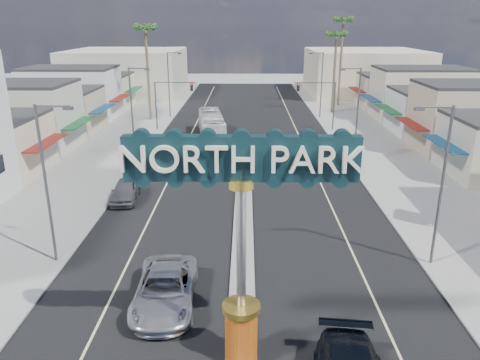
{
  "coord_description": "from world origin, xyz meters",
  "views": [
    {
      "loc": [
        0.15,
        -13.56,
        13.02
      ],
      "look_at": [
        -0.16,
        11.14,
        4.59
      ],
      "focal_mm": 35.0,
      "sensor_mm": 36.0,
      "label": 1
    }
  ],
  "objects_px": {
    "gateway_sign": "(241,226)",
    "car_parked_left": "(126,190)",
    "traffic_signal_right": "(320,96)",
    "palm_right_far": "(343,25)",
    "traffic_signal_left": "(170,96)",
    "streetlight_r_mid": "(356,111)",
    "streetlight_l_far": "(170,81)",
    "city_bus": "(212,126)",
    "streetlight_l_near": "(48,178)",
    "streetlight_l_mid": "(133,110)",
    "palm_right_mid": "(337,39)",
    "streetlight_r_far": "(321,82)",
    "palm_left_far": "(145,33)",
    "suv_left": "(165,289)",
    "streetlight_r_near": "(440,179)"
  },
  "relations": [
    {
      "from": "suv_left",
      "to": "palm_right_far",
      "type": "bearing_deg",
      "value": 69.2
    },
    {
      "from": "streetlight_l_near",
      "to": "streetlight_l_far",
      "type": "distance_m",
      "value": 42.0
    },
    {
      "from": "streetlight_l_near",
      "to": "city_bus",
      "type": "relative_size",
      "value": 0.83
    },
    {
      "from": "gateway_sign",
      "to": "palm_right_mid",
      "type": "relative_size",
      "value": 0.76
    },
    {
      "from": "palm_left_far",
      "to": "palm_right_far",
      "type": "bearing_deg",
      "value": 23.2
    },
    {
      "from": "streetlight_r_near",
      "to": "streetlight_r_mid",
      "type": "height_order",
      "value": "same"
    },
    {
      "from": "palm_right_mid",
      "to": "palm_right_far",
      "type": "distance_m",
      "value": 6.57
    },
    {
      "from": "traffic_signal_right",
      "to": "city_bus",
      "type": "relative_size",
      "value": 0.56
    },
    {
      "from": "gateway_sign",
      "to": "car_parked_left",
      "type": "relative_size",
      "value": 1.97
    },
    {
      "from": "traffic_signal_right",
      "to": "palm_right_mid",
      "type": "relative_size",
      "value": 0.5
    },
    {
      "from": "streetlight_l_near",
      "to": "streetlight_r_far",
      "type": "relative_size",
      "value": 1.0
    },
    {
      "from": "streetlight_l_far",
      "to": "palm_right_mid",
      "type": "relative_size",
      "value": 0.74
    },
    {
      "from": "traffic_signal_right",
      "to": "car_parked_left",
      "type": "relative_size",
      "value": 1.29
    },
    {
      "from": "streetlight_r_mid",
      "to": "palm_right_mid",
      "type": "xyz_separation_m",
      "value": [
        2.57,
        26.0,
        5.54
      ]
    },
    {
      "from": "gateway_sign",
      "to": "city_bus",
      "type": "height_order",
      "value": "gateway_sign"
    },
    {
      "from": "traffic_signal_right",
      "to": "streetlight_l_far",
      "type": "xyz_separation_m",
      "value": [
        -19.62,
        8.01,
        0.79
      ]
    },
    {
      "from": "streetlight_l_far",
      "to": "city_bus",
      "type": "distance_m",
      "value": 14.47
    },
    {
      "from": "streetlight_l_mid",
      "to": "palm_right_mid",
      "type": "height_order",
      "value": "palm_right_mid"
    },
    {
      "from": "palm_left_far",
      "to": "suv_left",
      "type": "bearing_deg",
      "value": -78.08
    },
    {
      "from": "streetlight_l_far",
      "to": "streetlight_r_far",
      "type": "height_order",
      "value": "same"
    },
    {
      "from": "gateway_sign",
      "to": "streetlight_l_near",
      "type": "distance_m",
      "value": 13.19
    },
    {
      "from": "traffic_signal_left",
      "to": "streetlight_r_mid",
      "type": "relative_size",
      "value": 0.67
    },
    {
      "from": "traffic_signal_left",
      "to": "streetlight_l_mid",
      "type": "bearing_deg",
      "value": -95.1
    },
    {
      "from": "streetlight_r_mid",
      "to": "car_parked_left",
      "type": "relative_size",
      "value": 1.94
    },
    {
      "from": "streetlight_l_far",
      "to": "palm_right_far",
      "type": "distance_m",
      "value": 28.29
    },
    {
      "from": "palm_right_far",
      "to": "suv_left",
      "type": "relative_size",
      "value": 2.31
    },
    {
      "from": "suv_left",
      "to": "city_bus",
      "type": "bearing_deg",
      "value": 87.86
    },
    {
      "from": "streetlight_l_near",
      "to": "streetlight_r_mid",
      "type": "bearing_deg",
      "value": 43.79
    },
    {
      "from": "palm_left_far",
      "to": "city_bus",
      "type": "relative_size",
      "value": 1.21
    },
    {
      "from": "streetlight_l_far",
      "to": "palm_right_mid",
      "type": "xyz_separation_m",
      "value": [
        23.43,
        4.0,
        5.54
      ]
    },
    {
      "from": "gateway_sign",
      "to": "city_bus",
      "type": "xyz_separation_m",
      "value": [
        -3.83,
        37.65,
        -4.43
      ]
    },
    {
      "from": "streetlight_r_near",
      "to": "city_bus",
      "type": "bearing_deg",
      "value": 115.7
    },
    {
      "from": "traffic_signal_left",
      "to": "streetlight_r_mid",
      "type": "bearing_deg",
      "value": -35.5
    },
    {
      "from": "streetlight_r_mid",
      "to": "car_parked_left",
      "type": "bearing_deg",
      "value": -152.13
    },
    {
      "from": "streetlight_l_mid",
      "to": "palm_right_mid",
      "type": "xyz_separation_m",
      "value": [
        23.43,
        26.0,
        5.54
      ]
    },
    {
      "from": "traffic_signal_right",
      "to": "streetlight_r_far",
      "type": "height_order",
      "value": "streetlight_r_far"
    },
    {
      "from": "gateway_sign",
      "to": "streetlight_l_mid",
      "type": "bearing_deg",
      "value": 110.42
    },
    {
      "from": "traffic_signal_right",
      "to": "streetlight_r_far",
      "type": "xyz_separation_m",
      "value": [
        1.25,
        8.01,
        0.79
      ]
    },
    {
      "from": "streetlight_l_far",
      "to": "streetlight_r_near",
      "type": "distance_m",
      "value": 46.9
    },
    {
      "from": "palm_left_far",
      "to": "streetlight_l_near",
      "type": "bearing_deg",
      "value": -86.33
    },
    {
      "from": "streetlight_r_near",
      "to": "city_bus",
      "type": "distance_m",
      "value": 33.07
    },
    {
      "from": "traffic_signal_left",
      "to": "palm_left_far",
      "type": "relative_size",
      "value": 0.46
    },
    {
      "from": "traffic_signal_left",
      "to": "suv_left",
      "type": "xyz_separation_m",
      "value": [
        5.5,
        -38.13,
        -3.43
      ]
    },
    {
      "from": "suv_left",
      "to": "city_bus",
      "type": "relative_size",
      "value": 0.57
    },
    {
      "from": "palm_left_far",
      "to": "traffic_signal_right",
      "type": "bearing_deg",
      "value": -15.15
    },
    {
      "from": "gateway_sign",
      "to": "traffic_signal_right",
      "type": "distance_m",
      "value": 43.04
    },
    {
      "from": "palm_right_far",
      "to": "streetlight_l_far",
      "type": "bearing_deg",
      "value": -158.54
    },
    {
      "from": "palm_right_far",
      "to": "streetlight_r_far",
      "type": "bearing_deg",
      "value": -114.55
    },
    {
      "from": "palm_right_mid",
      "to": "streetlight_l_far",
      "type": "bearing_deg",
      "value": -170.31
    },
    {
      "from": "traffic_signal_right",
      "to": "palm_right_far",
      "type": "relative_size",
      "value": 0.43
    }
  ]
}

